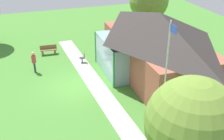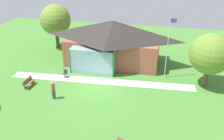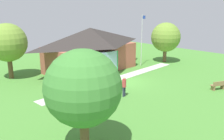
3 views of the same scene
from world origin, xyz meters
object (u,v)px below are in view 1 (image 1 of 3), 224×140
pavilion (155,44)px  flagpole (166,75)px  patio_chair_west (83,58)px  visitor_strolling_lawn (34,61)px  tree_east_hedge (192,124)px  tree_behind_pavilion_left (149,1)px  bench_mid_left (49,50)px

pavilion → flagpole: (6.17, -2.50, 0.91)m
patio_chair_west → visitor_strolling_lawn: 4.12m
tree_east_hedge → tree_behind_pavilion_left: size_ratio=0.93×
patio_chair_west → tree_behind_pavilion_left: 9.59m
tree_behind_pavilion_left → visitor_strolling_lawn: bearing=-68.4°
flagpole → tree_east_hedge: (3.87, -0.90, -0.13)m
tree_behind_pavilion_left → tree_east_hedge: bearing=-20.1°
flagpole → patio_chair_west: 10.85m
flagpole → tree_behind_pavilion_left: (-14.37, 5.78, 0.25)m
bench_mid_left → patio_chair_west: 3.74m
bench_mid_left → visitor_strolling_lawn: 3.69m
pavilion → visitor_strolling_lawn: size_ratio=6.55×
pavilion → patio_chair_west: bearing=-130.6°
pavilion → patio_chair_west: pavilion is taller
pavilion → tree_behind_pavilion_left: size_ratio=1.98×
flagpole → visitor_strolling_lawn: (-9.62, -6.20, -2.49)m
patio_chair_west → tree_east_hedge: tree_east_hedge is taller
pavilion → tree_east_hedge: bearing=-18.7°
pavilion → bench_mid_left: pavilion is taller
bench_mid_left → tree_east_hedge: bearing=106.2°
flagpole → patio_chair_west: size_ratio=7.47×
bench_mid_left → visitor_strolling_lawn: visitor_strolling_lawn is taller
bench_mid_left → pavilion: bearing=140.3°
pavilion → flagpole: bearing=-22.1°
visitor_strolling_lawn → tree_behind_pavilion_left: (-4.75, 11.98, 2.74)m
visitor_strolling_lawn → pavilion: bearing=-114.9°
visitor_strolling_lawn → tree_east_hedge: bearing=-161.8°
flagpole → patio_chair_west: (-10.17, -2.16, -3.10)m
tree_east_hedge → visitor_strolling_lawn: bearing=-158.6°
pavilion → flagpole: size_ratio=1.77×
pavilion → visitor_strolling_lawn: pavilion is taller
visitor_strolling_lawn → tree_east_hedge: tree_east_hedge is taller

